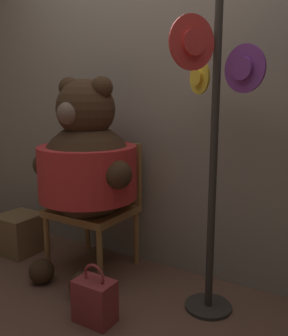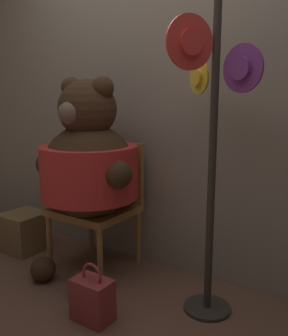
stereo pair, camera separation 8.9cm
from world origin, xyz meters
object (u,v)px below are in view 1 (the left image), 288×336
object	(u,v)px
chair	(99,199)
teddy_bear	(87,166)
hat_display_rack	(212,145)
handbag_on_ground	(95,300)

from	to	relation	value
chair	teddy_bear	size ratio (longest dim) A/B	0.66
teddy_bear	hat_display_rack	size ratio (longest dim) A/B	0.78
chair	handbag_on_ground	bearing A→B (deg)	-53.96
chair	handbag_on_ground	world-z (taller)	chair
teddy_bear	hat_display_rack	xyz separation A→B (m)	(0.90, -0.01, 0.21)
teddy_bear	chair	bearing A→B (deg)	101.79
hat_display_rack	teddy_bear	bearing A→B (deg)	179.56
chair	handbag_on_ground	xyz separation A→B (m)	(0.44, -0.61, -0.37)
chair	handbag_on_ground	size ratio (longest dim) A/B	2.63
teddy_bear	handbag_on_ground	world-z (taller)	teddy_bear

